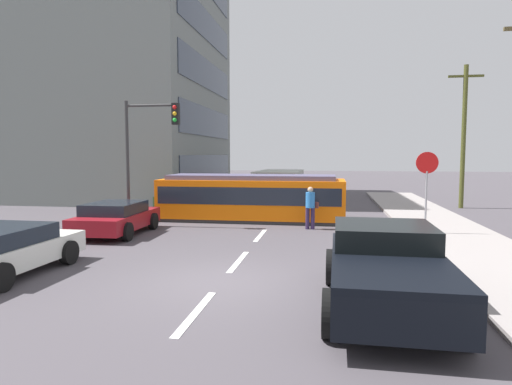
{
  "coord_description": "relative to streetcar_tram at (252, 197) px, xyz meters",
  "views": [
    {
      "loc": [
        2.39,
        -9.77,
        2.94
      ],
      "look_at": [
        -0.68,
        9.18,
        1.29
      ],
      "focal_mm": 31.3,
      "sensor_mm": 36.0,
      "label": 1
    }
  ],
  "objects": [
    {
      "name": "utility_pole_mid",
      "position": [
        10.54,
        6.3,
        2.98
      ],
      "size": [
        1.8,
        0.24,
        7.7
      ],
      "color": "#4A4D21",
      "rests_on": "ground"
    },
    {
      "name": "corner_building",
      "position": [
        -13.07,
        10.36,
        8.55
      ],
      "size": [
        16.52,
        14.14,
        19.2
      ],
      "color": "slate",
      "rests_on": "ground"
    },
    {
      "name": "parked_sedan_near",
      "position": [
        -4.44,
        -9.91,
        -0.42
      ],
      "size": [
        2.16,
        4.13,
        1.19
      ],
      "color": "silver",
      "rests_on": "ground"
    },
    {
      "name": "lane_stripe_2",
      "position": [
        0.95,
        -3.67,
        -1.04
      ],
      "size": [
        0.16,
        2.4,
        0.01
      ],
      "primitive_type": "cube",
      "color": "silver",
      "rests_on": "ground"
    },
    {
      "name": "parked_sedan_far",
      "position": [
        -4.49,
        3.96,
        -0.42
      ],
      "size": [
        2.11,
        4.18,
        1.19
      ],
      "color": "#284E29",
      "rests_on": "ground"
    },
    {
      "name": "streetcar_tram",
      "position": [
        0.0,
        0.0,
        0.0
      ],
      "size": [
        8.13,
        2.57,
        2.03
      ],
      "color": "orange",
      "rests_on": "ground"
    },
    {
      "name": "traffic_light_mast",
      "position": [
        -3.86,
        -2.36,
        2.47
      ],
      "size": [
        2.29,
        0.33,
        5.08
      ],
      "color": "#333333",
      "rests_on": "ground"
    },
    {
      "name": "parked_sedan_furthest",
      "position": [
        -4.62,
        10.42,
        -0.42
      ],
      "size": [
        2.0,
        4.51,
        1.19
      ],
      "color": "navy",
      "rests_on": "ground"
    },
    {
      "name": "pickup_truck_parked",
      "position": [
        4.44,
        -10.89,
        -0.25
      ],
      "size": [
        2.34,
        5.03,
        1.55
      ],
      "color": "black",
      "rests_on": "ground"
    },
    {
      "name": "stop_sign",
      "position": [
        6.78,
        -2.95,
        1.15
      ],
      "size": [
        0.76,
        0.07,
        2.88
      ],
      "color": "gray",
      "rests_on": "sidewalk_curb_right"
    },
    {
      "name": "lane_stripe_1",
      "position": [
        0.95,
        -7.67,
        -1.04
      ],
      "size": [
        0.16,
        2.4,
        0.01
      ],
      "primitive_type": "cube",
      "color": "silver",
      "rests_on": "ground"
    },
    {
      "name": "lane_stripe_4",
      "position": [
        0.95,
        12.0,
        -1.04
      ],
      "size": [
        0.16,
        2.4,
        0.01
      ],
      "primitive_type": "cube",
      "color": "silver",
      "rests_on": "ground"
    },
    {
      "name": "lane_stripe_3",
      "position": [
        0.95,
        6.0,
        -1.04
      ],
      "size": [
        0.16,
        2.4,
        0.01
      ],
      "primitive_type": "cube",
      "color": "silver",
      "rests_on": "ground"
    },
    {
      "name": "pedestrian_crossing",
      "position": [
        2.67,
        -1.98,
        -0.1
      ],
      "size": [
        0.51,
        0.36,
        1.67
      ],
      "color": "#2D2043",
      "rests_on": "ground"
    },
    {
      "name": "lane_stripe_0",
      "position": [
        0.95,
        -11.67,
        -1.04
      ],
      "size": [
        0.16,
        2.4,
        0.01
      ],
      "primitive_type": "cube",
      "color": "silver",
      "rests_on": "ground"
    },
    {
      "name": "sidewalk_curb_right",
      "position": [
        7.75,
        -3.67,
        -0.98
      ],
      "size": [
        3.2,
        36.0,
        0.14
      ],
      "primitive_type": "cube",
      "color": "#9A928F",
      "rests_on": "ground"
    },
    {
      "name": "city_bus",
      "position": [
        0.43,
        7.3,
        0.06
      ],
      "size": [
        2.68,
        5.09,
        1.95
      ],
      "color": "#B3B7AA",
      "rests_on": "ground"
    },
    {
      "name": "ground_plane",
      "position": [
        0.95,
        0.33,
        -1.05
      ],
      "size": [
        120.0,
        120.0,
        0.0
      ],
      "primitive_type": "plane",
      "color": "#4B454C"
    },
    {
      "name": "parked_sedan_mid",
      "position": [
        -4.32,
        -4.26,
        -0.42
      ],
      "size": [
        2.16,
        4.1,
        1.19
      ],
      "color": "maroon",
      "rests_on": "ground"
    }
  ]
}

